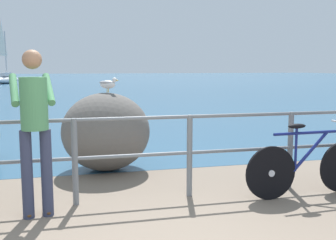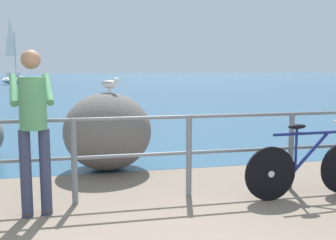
{
  "view_description": "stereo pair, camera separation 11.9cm",
  "coord_description": "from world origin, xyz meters",
  "px_view_note": "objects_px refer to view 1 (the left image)",
  "views": [
    {
      "loc": [
        -0.73,
        -2.78,
        1.61
      ],
      "look_at": [
        0.52,
        2.31,
        0.91
      ],
      "focal_mm": 43.11,
      "sensor_mm": 36.0,
      "label": 1
    },
    {
      "loc": [
        -0.61,
        -2.8,
        1.61
      ],
      "look_at": [
        0.52,
        2.31,
        0.91
      ],
      "focal_mm": 43.11,
      "sensor_mm": 36.0,
      "label": 2
    }
  ],
  "objects_px": {
    "bicycle": "(318,159)",
    "sailboat": "(5,76)",
    "person_at_railing": "(35,125)",
    "seagull": "(108,84)",
    "breakwater_boulder_main": "(106,132)"
  },
  "relations": [
    {
      "from": "person_at_railing",
      "to": "breakwater_boulder_main",
      "type": "bearing_deg",
      "value": -35.16
    },
    {
      "from": "breakwater_boulder_main",
      "to": "sailboat",
      "type": "distance_m",
      "value": 35.21
    },
    {
      "from": "breakwater_boulder_main",
      "to": "seagull",
      "type": "bearing_deg",
      "value": 39.38
    },
    {
      "from": "bicycle",
      "to": "person_at_railing",
      "type": "height_order",
      "value": "person_at_railing"
    },
    {
      "from": "bicycle",
      "to": "sailboat",
      "type": "bearing_deg",
      "value": 100.64
    },
    {
      "from": "sailboat",
      "to": "breakwater_boulder_main",
      "type": "bearing_deg",
      "value": -150.89
    },
    {
      "from": "person_at_railing",
      "to": "seagull",
      "type": "bearing_deg",
      "value": -35.87
    },
    {
      "from": "breakwater_boulder_main",
      "to": "seagull",
      "type": "distance_m",
      "value": 0.75
    },
    {
      "from": "person_at_railing",
      "to": "breakwater_boulder_main",
      "type": "xyz_separation_m",
      "value": [
        0.9,
        1.82,
        -0.39
      ]
    },
    {
      "from": "bicycle",
      "to": "breakwater_boulder_main",
      "type": "xyz_separation_m",
      "value": [
        -2.47,
        1.89,
        0.14
      ]
    },
    {
      "from": "breakwater_boulder_main",
      "to": "bicycle",
      "type": "bearing_deg",
      "value": -37.37
    },
    {
      "from": "person_at_railing",
      "to": "seagull",
      "type": "xyz_separation_m",
      "value": [
        0.95,
        1.86,
        0.35
      ]
    },
    {
      "from": "seagull",
      "to": "sailboat",
      "type": "xyz_separation_m",
      "value": [
        -6.41,
        34.59,
        -0.64
      ]
    },
    {
      "from": "bicycle",
      "to": "seagull",
      "type": "height_order",
      "value": "seagull"
    },
    {
      "from": "seagull",
      "to": "bicycle",
      "type": "bearing_deg",
      "value": -4.41
    }
  ]
}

